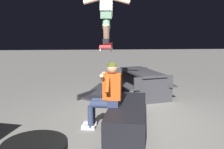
{
  "coord_description": "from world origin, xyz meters",
  "views": [
    {
      "loc": [
        -4.69,
        0.81,
        1.87
      ],
      "look_at": [
        -0.21,
        0.45,
        1.07
      ],
      "focal_mm": 39.27,
      "sensor_mm": 36.0,
      "label": 1
    }
  ],
  "objects": [
    {
      "name": "picnic_table_back",
      "position": [
        2.12,
        -0.58,
        0.5
      ],
      "size": [
        1.96,
        1.69,
        0.75
      ],
      "color": "#38383D",
      "rests_on": "ground"
    },
    {
      "name": "ledge_box_main",
      "position": [
        -0.19,
        0.15,
        0.23
      ],
      "size": [
        2.07,
        1.08,
        0.47
      ],
      "primitive_type": "cube",
      "rotation": [
        0.0,
        0.0,
        -0.21
      ],
      "color": "black",
      "rests_on": "ground"
    },
    {
      "name": "skateboard",
      "position": [
        -0.05,
        0.54,
        1.58
      ],
      "size": [
        1.04,
        0.31,
        0.13
      ],
      "color": "#B72D2D"
    },
    {
      "name": "kicker_ramp",
      "position": [
        2.19,
        0.6,
        0.06
      ],
      "size": [
        1.39,
        1.34,
        0.34
      ],
      "color": "#28282D",
      "rests_on": "ground"
    },
    {
      "name": "person_sitting_on_ledge",
      "position": [
        -0.19,
        0.55,
        0.72
      ],
      "size": [
        0.59,
        0.78,
        1.3
      ],
      "color": "#2D3856",
      "rests_on": "ground"
    },
    {
      "name": "skater_airborne",
      "position": [
        0.01,
        0.54,
        2.26
      ],
      "size": [
        0.63,
        0.89,
        1.12
      ],
      "color": "black"
    },
    {
      "name": "ground_plane",
      "position": [
        0.0,
        0.0,
        0.0
      ],
      "size": [
        40.0,
        40.0,
        0.0
      ],
      "primitive_type": "plane",
      "color": "gray"
    }
  ]
}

